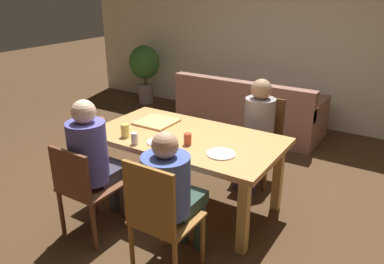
{
  "coord_description": "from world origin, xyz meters",
  "views": [
    {
      "loc": [
        1.84,
        -2.81,
        2.11
      ],
      "look_at": [
        0.0,
        0.1,
        0.75
      ],
      "focal_mm": 35.5,
      "sensor_mm": 36.0,
      "label": 1
    }
  ],
  "objects": [
    {
      "name": "person_0",
      "position": [
        0.39,
        -0.81,
        0.68
      ],
      "size": [
        0.36,
        0.57,
        1.16
      ],
      "color": "#2E4438",
      "rests_on": "ground"
    },
    {
      "name": "person_2",
      "position": [
        -0.45,
        -0.77,
        0.72
      ],
      "size": [
        0.33,
        0.55,
        1.24
      ],
      "color": "#383641",
      "rests_on": "ground"
    },
    {
      "name": "back_wall",
      "position": [
        0.0,
        3.0,
        1.39
      ],
      "size": [
        7.83,
        0.12,
        2.78
      ],
      "primitive_type": "cube",
      "color": "beige",
      "rests_on": "ground"
    },
    {
      "name": "chair_0",
      "position": [
        0.39,
        -0.97,
        0.54
      ],
      "size": [
        0.46,
        0.43,
        0.97
      ],
      "color": "olive",
      "rests_on": "ground"
    },
    {
      "name": "pizza_box_0",
      "position": [
        -0.46,
        0.13,
        0.76
      ],
      "size": [
        0.38,
        0.38,
        0.02
      ],
      "color": "tan",
      "rests_on": "dining_table"
    },
    {
      "name": "drinking_glass_2",
      "position": [
        0.12,
        -0.17,
        0.8
      ],
      "size": [
        0.07,
        0.07,
        0.11
      ],
      "primitive_type": "cylinder",
      "color": "#B8462B",
      "rests_on": "dining_table"
    },
    {
      "name": "drinking_glass_0",
      "position": [
        -0.76,
        -0.35,
        0.82
      ],
      "size": [
        0.06,
        0.06,
        0.15
      ],
      "primitive_type": "cylinder",
      "color": "#BD542F",
      "rests_on": "dining_table"
    },
    {
      "name": "drinking_glass_3",
      "position": [
        -0.29,
        -0.42,
        0.8
      ],
      "size": [
        0.06,
        0.06,
        0.11
      ],
      "primitive_type": "cylinder",
      "color": "silver",
      "rests_on": "dining_table"
    },
    {
      "name": "person_1",
      "position": [
        0.39,
        0.8,
        0.7
      ],
      "size": [
        0.33,
        0.52,
        1.18
      ],
      "color": "#372B4A",
      "rests_on": "ground"
    },
    {
      "name": "dining_table",
      "position": [
        0.0,
        0.0,
        0.66
      ],
      "size": [
        1.82,
        1.0,
        0.75
      ],
      "color": "tan",
      "rests_on": "ground"
    },
    {
      "name": "potted_plant",
      "position": [
        -2.56,
        2.53,
        0.68
      ],
      "size": [
        0.55,
        0.55,
        1.06
      ],
      "color": "gray",
      "rests_on": "ground"
    },
    {
      "name": "chair_2",
      "position": [
        -0.45,
        -0.92,
        0.49
      ],
      "size": [
        0.45,
        0.45,
        0.87
      ],
      "color": "brown",
      "rests_on": "ground"
    },
    {
      "name": "chair_1",
      "position": [
        0.39,
        0.95,
        0.49
      ],
      "size": [
        0.43,
        0.45,
        0.93
      ],
      "color": "#59351A",
      "rests_on": "ground"
    },
    {
      "name": "plate_1",
      "position": [
        -0.13,
        -0.27,
        0.76
      ],
      "size": [
        0.21,
        0.21,
        0.03
      ],
      "color": "white",
      "rests_on": "dining_table"
    },
    {
      "name": "plate_0",
      "position": [
        0.48,
        -0.2,
        0.75
      ],
      "size": [
        0.25,
        0.25,
        0.01
      ],
      "color": "white",
      "rests_on": "dining_table"
    },
    {
      "name": "drinking_glass_1",
      "position": [
        -0.48,
        -0.33,
        0.81
      ],
      "size": [
        0.08,
        0.08,
        0.13
      ],
      "primitive_type": "cylinder",
      "color": "#DBC85D",
      "rests_on": "dining_table"
    },
    {
      "name": "ground_plane",
      "position": [
        0.0,
        0.0,
        0.0
      ],
      "size": [
        20.0,
        20.0,
        0.0
      ],
      "primitive_type": "plane",
      "color": "#49311C"
    },
    {
      "name": "couch",
      "position": [
        -0.33,
        2.21,
        0.29
      ],
      "size": [
        2.11,
        0.89,
        0.84
      ],
      "color": "#8F6253",
      "rests_on": "ground"
    }
  ]
}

